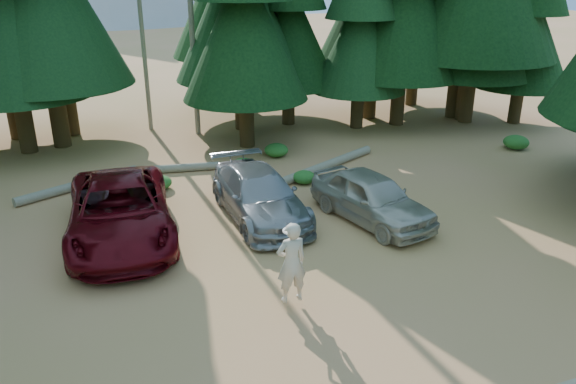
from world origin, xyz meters
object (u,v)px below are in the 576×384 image
at_px(log_left, 79,185).
at_px(log_right, 328,165).
at_px(silver_minivan_right, 372,197).
at_px(log_mid, 170,169).
at_px(frisbee_player, 291,262).
at_px(red_pickup, 120,211).
at_px(silver_minivan_center, 259,195).

bearing_deg(log_left, log_right, -32.43).
xyz_separation_m(silver_minivan_right, log_mid, (-5.20, 6.47, -0.60)).
bearing_deg(log_left, frisbee_player, -90.79).
relative_size(red_pickup, silver_minivan_center, 1.20).
bearing_deg(log_left, silver_minivan_right, -60.76).
distance_m(red_pickup, silver_minivan_center, 4.16).
bearing_deg(log_mid, frisbee_player, -74.39).
relative_size(frisbee_player, log_right, 0.38).
relative_size(log_mid, log_right, 0.72).
bearing_deg(silver_minivan_right, frisbee_player, -151.15).
relative_size(silver_minivan_right, log_mid, 1.18).
relative_size(red_pickup, log_right, 1.17).
height_order(silver_minivan_right, log_right, silver_minivan_right).
bearing_deg(log_left, silver_minivan_center, -66.21).
height_order(silver_minivan_center, silver_minivan_right, silver_minivan_right).
distance_m(frisbee_player, log_left, 10.53).
relative_size(silver_minivan_right, log_left, 0.99).
relative_size(red_pickup, log_mid, 1.63).
distance_m(red_pickup, log_left, 4.68).
bearing_deg(silver_minivan_right, log_mid, 114.82).
bearing_deg(log_right, frisbee_player, -146.17).
bearing_deg(frisbee_player, silver_minivan_right, -140.00).
height_order(log_left, log_mid, log_left).
relative_size(log_left, log_right, 0.87).
distance_m(log_mid, log_right, 6.10).
height_order(silver_minivan_center, log_left, silver_minivan_center).
relative_size(silver_minivan_center, log_right, 0.98).
height_order(silver_minivan_right, log_left, silver_minivan_right).
xyz_separation_m(red_pickup, frisbee_player, (3.38, -4.97, 0.31)).
xyz_separation_m(silver_minivan_center, log_left, (-5.30, 4.43, -0.58)).
xyz_separation_m(silver_minivan_center, log_mid, (-2.04, 5.09, -0.59)).
bearing_deg(silver_minivan_right, silver_minivan_center, 142.54).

